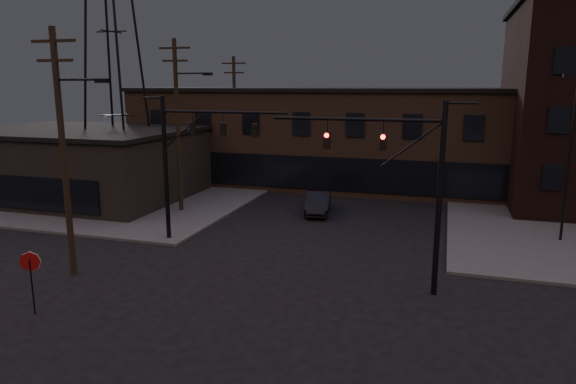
% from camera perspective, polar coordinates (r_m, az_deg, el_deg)
% --- Properties ---
extents(ground, '(140.00, 140.00, 0.00)m').
position_cam_1_polar(ground, '(19.78, -4.30, -13.95)').
color(ground, black).
rests_on(ground, ground).
extents(sidewalk_nw, '(30.00, 30.00, 0.15)m').
position_cam_1_polar(sidewalk_nw, '(48.75, -19.10, 1.14)').
color(sidewalk_nw, '#474744').
rests_on(sidewalk_nw, ground).
extents(building_row, '(40.00, 12.00, 8.00)m').
position_cam_1_polar(building_row, '(45.26, 8.74, 5.90)').
color(building_row, brown).
rests_on(building_row, ground).
extents(building_left, '(16.00, 12.00, 5.00)m').
position_cam_1_polar(building_left, '(42.48, -21.88, 2.76)').
color(building_left, black).
rests_on(building_left, ground).
extents(traffic_signal_near, '(7.12, 0.24, 8.00)m').
position_cam_1_polar(traffic_signal_near, '(21.39, 13.55, 1.66)').
color(traffic_signal_near, black).
rests_on(traffic_signal_near, ground).
extents(traffic_signal_far, '(7.12, 0.24, 8.00)m').
position_cam_1_polar(traffic_signal_far, '(28.16, -11.28, 4.32)').
color(traffic_signal_far, black).
rests_on(traffic_signal_far, ground).
extents(stop_sign, '(0.72, 0.33, 2.48)m').
position_cam_1_polar(stop_sign, '(21.71, -26.70, -7.59)').
color(stop_sign, black).
rests_on(stop_sign, ground).
extents(utility_pole_near, '(3.70, 0.28, 11.00)m').
position_cam_1_polar(utility_pole_near, '(24.67, -23.63, 4.52)').
color(utility_pole_near, black).
rests_on(utility_pole_near, ground).
extents(utility_pole_mid, '(3.70, 0.28, 11.50)m').
position_cam_1_polar(utility_pole_mid, '(35.06, -12.07, 7.57)').
color(utility_pole_mid, black).
rests_on(utility_pole_mid, ground).
extents(utility_pole_far, '(2.20, 0.28, 11.00)m').
position_cam_1_polar(utility_pole_far, '(46.32, -5.93, 8.33)').
color(utility_pole_far, black).
rests_on(utility_pole_far, ground).
extents(transmission_tower, '(7.00, 7.00, 25.00)m').
position_cam_1_polar(transmission_tower, '(42.59, -19.03, 16.51)').
color(transmission_tower, black).
rests_on(transmission_tower, ground).
extents(lot_light_a, '(1.50, 0.28, 9.14)m').
position_cam_1_polar(lot_light_a, '(31.35, 28.95, 4.74)').
color(lot_light_a, black).
rests_on(lot_light_a, ground).
extents(car_crossing, '(2.24, 4.59, 1.45)m').
position_cam_1_polar(car_crossing, '(34.86, 3.38, -1.21)').
color(car_crossing, black).
rests_on(car_crossing, ground).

